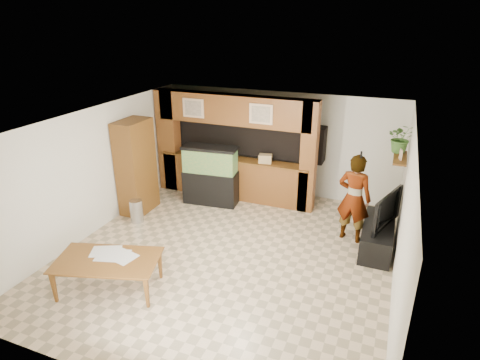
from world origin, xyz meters
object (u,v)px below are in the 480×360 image
at_px(aquarium, 210,176).
at_px(person, 354,198).
at_px(television, 381,208).
at_px(pantry_cabinet, 136,167).
at_px(dining_table, 109,276).

height_order(aquarium, person, person).
distance_m(television, person, 0.56).
bearing_deg(person, pantry_cabinet, 16.98).
relative_size(pantry_cabinet, dining_table, 1.29).
distance_m(aquarium, person, 3.46).
distance_m(pantry_cabinet, dining_table, 3.14).
bearing_deg(pantry_cabinet, person, 5.56).
bearing_deg(television, person, 93.11).
relative_size(pantry_cabinet, television, 1.82).
relative_size(aquarium, dining_table, 0.86).
xyz_separation_m(pantry_cabinet, television, (5.35, 0.31, -0.22)).
bearing_deg(dining_table, aquarium, 71.66).
bearing_deg(television, aquarium, 99.51).
bearing_deg(person, television, 175.44).
height_order(television, dining_table, television).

